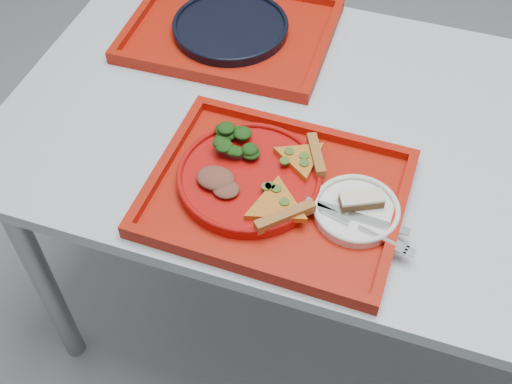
% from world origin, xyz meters
% --- Properties ---
extents(ground, '(10.00, 10.00, 0.00)m').
position_xyz_m(ground, '(0.00, 0.00, 0.00)').
color(ground, gray).
rests_on(ground, ground).
extents(table, '(1.60, 0.80, 0.75)m').
position_xyz_m(table, '(0.00, 0.00, 0.68)').
color(table, '#B1BDC7').
rests_on(table, ground).
extents(tray_main, '(0.46, 0.36, 0.01)m').
position_xyz_m(tray_main, '(-0.19, -0.21, 0.76)').
color(tray_main, '#A71608').
rests_on(tray_main, table).
extents(tray_far, '(0.46, 0.36, 0.01)m').
position_xyz_m(tray_far, '(-0.43, 0.21, 0.76)').
color(tray_far, '#A71608').
rests_on(tray_far, table).
extents(dinner_plate, '(0.26, 0.26, 0.02)m').
position_xyz_m(dinner_plate, '(-0.25, -0.20, 0.77)').
color(dinner_plate, '#AD0E0B').
rests_on(dinner_plate, tray_main).
extents(side_plate, '(0.15, 0.15, 0.01)m').
position_xyz_m(side_plate, '(-0.05, -0.21, 0.77)').
color(side_plate, white).
rests_on(side_plate, tray_main).
extents(navy_plate, '(0.26, 0.26, 0.02)m').
position_xyz_m(navy_plate, '(-0.43, 0.21, 0.77)').
color(navy_plate, black).
rests_on(navy_plate, tray_far).
extents(pizza_slice_a, '(0.16, 0.16, 0.02)m').
position_xyz_m(pizza_slice_a, '(-0.18, -0.25, 0.79)').
color(pizza_slice_a, gold).
rests_on(pizza_slice_a, dinner_plate).
extents(pizza_slice_b, '(0.14, 0.13, 0.02)m').
position_xyz_m(pizza_slice_b, '(-0.17, -0.13, 0.79)').
color(pizza_slice_b, gold).
rests_on(pizza_slice_b, dinner_plate).
extents(salad_heap, '(0.08, 0.07, 0.04)m').
position_xyz_m(salad_heap, '(-0.29, -0.14, 0.80)').
color(salad_heap, black).
rests_on(salad_heap, dinner_plate).
extents(meat_portion, '(0.07, 0.06, 0.02)m').
position_xyz_m(meat_portion, '(-0.30, -0.23, 0.79)').
color(meat_portion, brown).
rests_on(meat_portion, dinner_plate).
extents(dessert_bar, '(0.08, 0.06, 0.02)m').
position_xyz_m(dessert_bar, '(-0.04, -0.20, 0.79)').
color(dessert_bar, '#4E321A').
rests_on(dessert_bar, side_plate).
extents(knife, '(0.19, 0.03, 0.01)m').
position_xyz_m(knife, '(-0.04, -0.23, 0.78)').
color(knife, silver).
rests_on(knife, side_plate).
extents(fork, '(0.18, 0.07, 0.01)m').
position_xyz_m(fork, '(-0.04, -0.25, 0.78)').
color(fork, silver).
rests_on(fork, side_plate).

